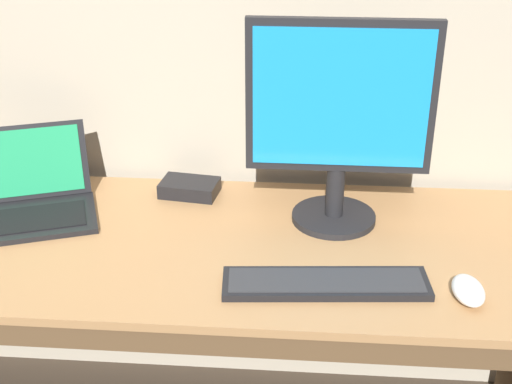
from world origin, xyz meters
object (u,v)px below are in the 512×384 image
laptop_black (28,200)px  external_monitor (339,122)px  computer_mouse (468,290)px  external_drive_box (190,188)px  wired_keyboard (326,283)px

laptop_black → external_monitor: bearing=1.4°
computer_mouse → external_drive_box: (-0.68, 0.45, 0.00)m
computer_mouse → external_drive_box: size_ratio=0.73×
laptop_black → external_monitor: (0.81, 0.02, 0.23)m
laptop_black → computer_mouse: laptop_black is taller
external_monitor → computer_mouse: external_monitor is taller
external_monitor → wired_keyboard: external_monitor is taller
laptop_black → computer_mouse: 1.13m
computer_mouse → external_drive_box: same height
external_monitor → external_drive_box: (-0.40, 0.13, -0.26)m
computer_mouse → wired_keyboard: bearing=173.2°
wired_keyboard → external_drive_box: size_ratio=2.97×
external_monitor → external_drive_box: external_monitor is taller
laptop_black → computer_mouse: bearing=-15.4°
external_monitor → external_drive_box: bearing=162.1°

